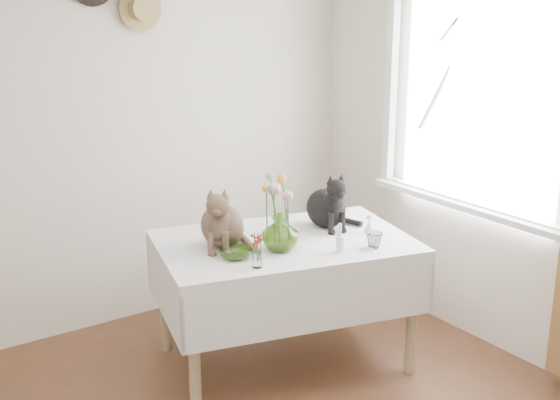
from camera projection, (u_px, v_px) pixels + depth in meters
room at (284, 242)px, 2.56m from camera, size 4.08×4.58×2.58m
window at (475, 121)px, 4.23m from camera, size 0.12×1.52×1.32m
dining_table at (284, 271)px, 4.09m from camera, size 1.62×1.25×0.77m
tabby_cat at (222, 214)px, 3.88m from camera, size 0.39×0.40×0.37m
black_cat at (326, 198)px, 4.23m from camera, size 0.29×0.34×0.36m
flower_vase at (280, 232)px, 3.84m from camera, size 0.28×0.28×0.21m
green_bowl at (235, 253)px, 3.75m from camera, size 0.22×0.22×0.05m
drinking_glass at (374, 240)px, 3.90m from camera, size 0.12×0.12×0.09m
candlestick at (340, 242)px, 3.83m from camera, size 0.05×0.05×0.16m
berry_jar at (257, 251)px, 3.60m from camera, size 0.05×0.05×0.21m
porcelain_figurine at (369, 224)px, 4.16m from camera, size 0.06×0.06×0.11m
flower_bouquet at (278, 190)px, 3.79m from camera, size 0.17×0.12×0.39m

